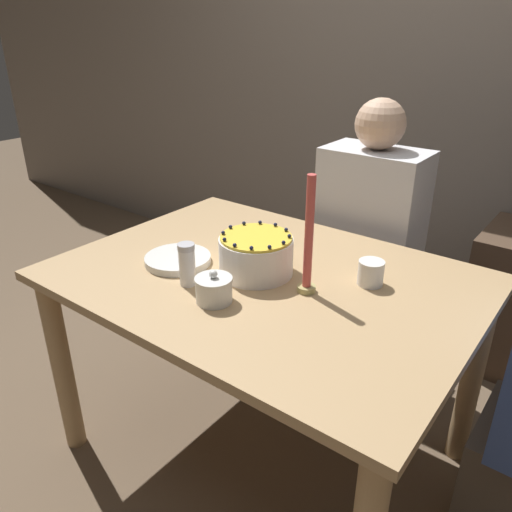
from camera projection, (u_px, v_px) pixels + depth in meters
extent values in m
plane|color=brown|center=(263.00, 447.00, 1.87)|extent=(12.00, 12.00, 0.00)
cube|color=slate|center=(444.00, 57.00, 2.33)|extent=(8.00, 0.05, 2.60)
cube|color=tan|center=(265.00, 278.00, 1.57)|extent=(1.28, 0.94, 0.03)
cylinder|color=tan|center=(62.00, 367.00, 1.75)|extent=(0.07, 0.07, 0.70)
cylinder|color=tan|center=(217.00, 280.00, 2.34)|extent=(0.07, 0.07, 0.70)
cylinder|color=tan|center=(472.00, 377.00, 1.70)|extent=(0.07, 0.07, 0.70)
cylinder|color=white|center=(256.00, 256.00, 1.54)|extent=(0.23, 0.23, 0.12)
cylinder|color=yellow|center=(256.00, 237.00, 1.52)|extent=(0.22, 0.22, 0.01)
sphere|color=#191E3D|center=(283.00, 242.00, 1.46)|extent=(0.01, 0.01, 0.01)
sphere|color=#191E3D|center=(289.00, 236.00, 1.50)|extent=(0.01, 0.01, 0.01)
sphere|color=#191E3D|center=(286.00, 230.00, 1.55)|extent=(0.01, 0.01, 0.01)
sphere|color=#191E3D|center=(275.00, 225.00, 1.59)|extent=(0.01, 0.01, 0.01)
sphere|color=#191E3D|center=(260.00, 222.00, 1.61)|extent=(0.01, 0.01, 0.01)
sphere|color=#191E3D|center=(244.00, 223.00, 1.60)|extent=(0.01, 0.01, 0.01)
sphere|color=#191E3D|center=(230.00, 227.00, 1.57)|extent=(0.01, 0.01, 0.01)
sphere|color=#191E3D|center=(223.00, 233.00, 1.53)|extent=(0.01, 0.01, 0.01)
sphere|color=#191E3D|center=(224.00, 239.00, 1.48)|extent=(0.01, 0.01, 0.01)
sphere|color=#191E3D|center=(235.00, 245.00, 1.44)|extent=(0.01, 0.01, 0.01)
sphere|color=#191E3D|center=(251.00, 248.00, 1.42)|extent=(0.01, 0.01, 0.01)
sphere|color=#191E3D|center=(270.00, 247.00, 1.43)|extent=(0.01, 0.01, 0.01)
cylinder|color=silver|center=(214.00, 292.00, 1.40)|extent=(0.10, 0.10, 0.06)
cylinder|color=silver|center=(213.00, 280.00, 1.38)|extent=(0.11, 0.11, 0.01)
sphere|color=silver|center=(213.00, 274.00, 1.37)|extent=(0.02, 0.02, 0.02)
cylinder|color=white|center=(187.00, 267.00, 1.48)|extent=(0.05, 0.05, 0.11)
cylinder|color=silver|center=(186.00, 247.00, 1.45)|extent=(0.05, 0.05, 0.02)
cylinder|color=silver|center=(178.00, 262.00, 1.63)|extent=(0.22, 0.22, 0.01)
cylinder|color=silver|center=(178.00, 259.00, 1.63)|extent=(0.22, 0.22, 0.01)
cylinder|color=silver|center=(178.00, 257.00, 1.63)|extent=(0.22, 0.22, 0.01)
cylinder|color=tan|center=(306.00, 288.00, 1.46)|extent=(0.06, 0.06, 0.02)
cylinder|color=#CC4C47|center=(309.00, 233.00, 1.38)|extent=(0.03, 0.03, 0.33)
cylinder|color=white|center=(371.00, 273.00, 1.49)|extent=(0.08, 0.08, 0.08)
cube|color=#2D2D38|center=(360.00, 323.00, 2.24)|extent=(0.34, 0.34, 0.45)
cube|color=silver|center=(371.00, 218.00, 2.02)|extent=(0.40, 0.24, 0.56)
sphere|color=#D8AD8C|center=(380.00, 124.00, 1.86)|extent=(0.19, 0.19, 0.19)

